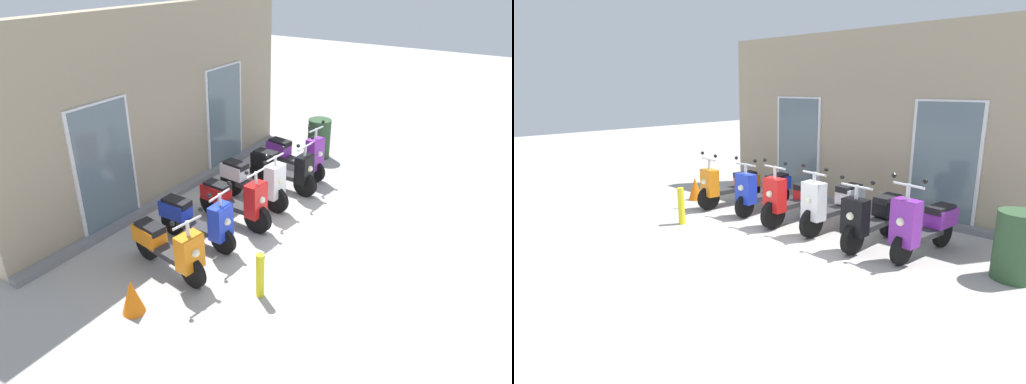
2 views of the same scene
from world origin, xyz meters
TOP-DOWN VIEW (x-y plane):
  - ground_plane at (0.00, 0.00)m, footprint 40.00×40.00m
  - storefront_facade at (0.00, 3.09)m, footprint 7.42×0.50m
  - scooter_orange at (-2.15, 1.16)m, footprint 0.61×1.58m
  - scooter_blue at (-1.30, 1.31)m, footprint 0.58×1.56m
  - scooter_red at (-0.41, 1.17)m, footprint 0.58×1.58m
  - scooter_white at (0.41, 1.30)m, footprint 0.57×1.66m
  - scooter_black at (1.29, 1.16)m, footprint 0.61×1.61m
  - scooter_purple at (2.08, 1.27)m, footprint 0.61×1.58m
  - trash_bin at (3.31, 1.33)m, footprint 0.54×0.54m
  - traffic_cone at (-3.11, 0.96)m, footprint 0.32×0.32m
  - curb_bollard at (-1.87, -0.30)m, footprint 0.12×0.12m

SIDE VIEW (x-z plane):
  - ground_plane at x=0.00m, z-range 0.00..0.00m
  - traffic_cone at x=-3.11m, z-range 0.00..0.52m
  - curb_bollard at x=-1.87m, z-range 0.00..0.70m
  - scooter_orange at x=-2.15m, z-range -0.14..1.06m
  - scooter_red at x=-0.41m, z-range -0.17..1.10m
  - trash_bin at x=3.31m, z-range 0.00..0.94m
  - scooter_black at x=1.29m, z-range -0.13..1.07m
  - scooter_blue at x=-1.30m, z-range -0.12..1.08m
  - scooter_purple at x=2.08m, z-range -0.16..1.15m
  - scooter_white at x=0.41m, z-range -0.12..1.14m
  - storefront_facade at x=0.00m, z-range -0.06..3.58m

